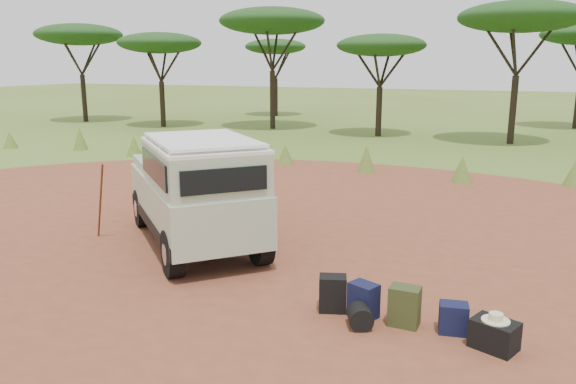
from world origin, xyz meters
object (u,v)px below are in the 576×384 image
at_px(duffel_navy, 453,318).
at_px(backpack_olive, 404,306).
at_px(safari_vehicle, 196,193).
at_px(hard_case, 494,335).
at_px(walking_staff, 100,201).
at_px(backpack_navy, 363,300).
at_px(backpack_black, 333,294).

bearing_deg(duffel_navy, backpack_olive, 172.69).
xyz_separation_m(safari_vehicle, backpack_olive, (4.38, -1.84, -0.76)).
height_order(safari_vehicle, duffel_navy, safari_vehicle).
relative_size(safari_vehicle, hard_case, 8.29).
distance_m(walking_staff, backpack_navy, 5.89).
distance_m(walking_staff, hard_case, 7.61).
bearing_deg(backpack_olive, hard_case, -8.82).
height_order(safari_vehicle, backpack_olive, safari_vehicle).
bearing_deg(walking_staff, backpack_black, -72.96).
height_order(backpack_black, backpack_navy, backpack_black).
bearing_deg(backpack_black, hard_case, -25.46).
bearing_deg(safari_vehicle, backpack_navy, 18.53).
relative_size(walking_staff, backpack_navy, 3.42).
bearing_deg(duffel_navy, backpack_navy, 169.45).
bearing_deg(hard_case, safari_vehicle, -178.61).
distance_m(backpack_black, backpack_olive, 1.03).
xyz_separation_m(walking_staff, duffel_navy, (6.91, -1.34, -0.59)).
relative_size(backpack_black, duffel_navy, 1.28).
bearing_deg(walking_staff, duffel_navy, -69.84).
xyz_separation_m(backpack_black, hard_case, (2.17, -0.26, -0.07)).
distance_m(backpack_black, duffel_navy, 1.66).
bearing_deg(hard_case, duffel_navy, 176.73).
relative_size(walking_staff, hard_case, 3.20).
bearing_deg(backpack_olive, walking_staff, 168.73).
relative_size(walking_staff, backpack_black, 3.24).
relative_size(backpack_olive, duffel_navy, 1.35).
height_order(backpack_olive, hard_case, backpack_olive).
distance_m(safari_vehicle, backpack_navy, 4.29).
bearing_deg(safari_vehicle, walking_staff, -122.50).
xyz_separation_m(safari_vehicle, walking_staff, (-1.90, -0.46, -0.25)).
bearing_deg(hard_case, backpack_navy, -166.09).
bearing_deg(duffel_navy, walking_staff, 158.17).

